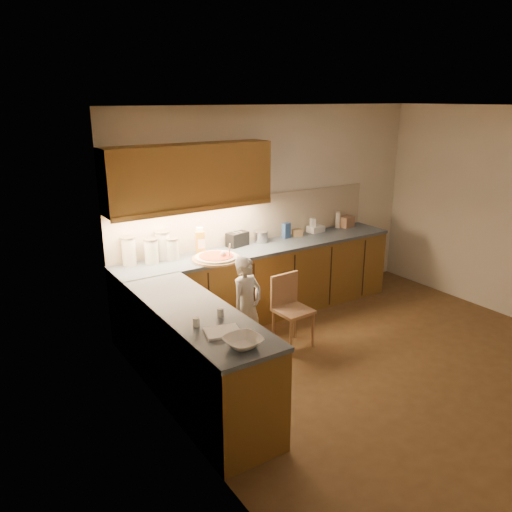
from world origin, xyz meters
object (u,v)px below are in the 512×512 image
(wooden_chair, at_px, (290,305))
(toaster, at_px, (237,239))
(child, at_px, (247,307))
(pizza_on_board, at_px, (217,258))
(oil_jug, at_px, (200,242))

(wooden_chair, relative_size, toaster, 2.76)
(child, bearing_deg, pizza_on_board, 75.49)
(child, xyz_separation_m, wooden_chair, (0.53, -0.06, -0.08))
(wooden_chair, bearing_deg, toaster, 90.55)
(wooden_chair, bearing_deg, oil_jug, 119.70)
(oil_jug, height_order, toaster, oil_jug)
(pizza_on_board, bearing_deg, oil_jug, 101.64)
(oil_jug, xyz_separation_m, toaster, (0.55, 0.07, -0.06))
(pizza_on_board, height_order, child, pizza_on_board)
(toaster, bearing_deg, oil_jug, 174.70)
(wooden_chair, bearing_deg, child, 171.23)
(wooden_chair, relative_size, oil_jug, 2.51)
(pizza_on_board, relative_size, child, 0.50)
(oil_jug, bearing_deg, child, -85.17)
(toaster, bearing_deg, pizza_on_board, -156.60)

